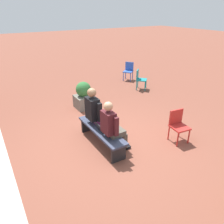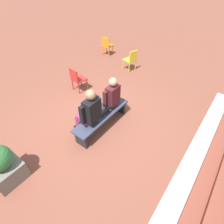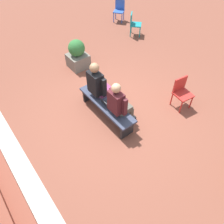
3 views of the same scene
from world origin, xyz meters
TOP-DOWN VIEW (x-y plane):
  - ground_plane at (0.00, 0.00)m, footprint 60.00×60.00m
  - concrete_strip at (-0.04, 2.47)m, footprint 7.35×0.40m
  - bench at (-0.04, 0.12)m, footprint 1.80×0.44m
  - person_student at (-0.46, 0.05)m, footprint 0.54×0.69m
  - person_adult at (0.33, 0.05)m, footprint 0.59×0.75m
  - laptop at (-0.11, 0.13)m, footprint 0.32×0.29m
  - plastic_chair_by_pillar at (-3.87, -2.78)m, footprint 0.47×0.47m
  - plastic_chair_far_left at (-0.90, -1.67)m, footprint 0.47×0.47m
  - plastic_chair_near_bench_left at (-3.27, -1.04)m, footprint 0.51×0.51m
  - planter at (2.29, -0.47)m, footprint 0.60×0.60m

SIDE VIEW (x-z plane):
  - ground_plane at x=0.00m, z-range 0.00..0.00m
  - concrete_strip at x=-0.04m, z-range 0.00..0.01m
  - bench at x=-0.04m, z-range 0.13..0.58m
  - planter at x=2.29m, z-range -0.03..0.91m
  - plastic_chair_by_pillar at x=-3.87m, z-range 0.06..0.90m
  - plastic_chair_far_left at x=-0.90m, z-range 0.06..0.90m
  - plastic_chair_near_bench_left at x=-3.27m, z-range 0.06..0.90m
  - laptop at x=-0.11m, z-range 0.39..0.61m
  - person_student at x=-0.46m, z-range 0.05..1.39m
  - person_adult at x=0.33m, z-range 0.04..1.46m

